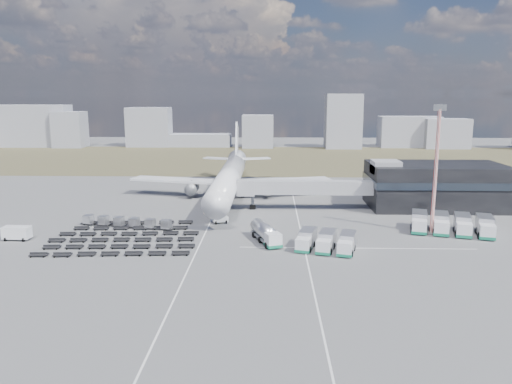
{
  "coord_description": "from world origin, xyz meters",
  "views": [
    {
      "loc": [
        10.15,
        -89.34,
        25.64
      ],
      "look_at": [
        6.97,
        20.4,
        4.0
      ],
      "focal_mm": 35.0,
      "sensor_mm": 36.0,
      "label": 1
    }
  ],
  "objects": [
    {
      "name": "grass_strip",
      "position": [
        0.0,
        110.0,
        0.01
      ],
      "size": [
        420.0,
        90.0,
        0.01
      ],
      "primitive_type": "cube",
      "color": "#4D462E",
      "rests_on": "ground"
    },
    {
      "name": "service_trucks_near",
      "position": [
        19.55,
        -9.23,
        1.53
      ],
      "size": [
        10.8,
        9.25,
        2.81
      ],
      "rotation": [
        0.0,
        0.0,
        -0.28
      ],
      "color": "white",
      "rests_on": "ground"
    },
    {
      "name": "jet_bridge",
      "position": [
        15.9,
        20.42,
        5.05
      ],
      "size": [
        30.3,
        3.8,
        7.05
      ],
      "color": "#939399",
      "rests_on": "ground"
    },
    {
      "name": "pushback_tug",
      "position": [
        0.13,
        8.0,
        0.69
      ],
      "size": [
        3.39,
        2.56,
        1.39
      ],
      "primitive_type": "cube",
      "rotation": [
        0.0,
        0.0,
        0.32
      ],
      "color": "white",
      "rests_on": "ground"
    },
    {
      "name": "airliner",
      "position": [
        0.0,
        32.38,
        5.29
      ],
      "size": [
        51.59,
        64.53,
        17.62
      ],
      "color": "white",
      "rests_on": "ground"
    },
    {
      "name": "baggage_dollies",
      "position": [
        -16.22,
        -3.58,
        0.34
      ],
      "size": [
        27.24,
        22.73,
        0.68
      ],
      "rotation": [
        0.0,
        0.0,
        0.06
      ],
      "color": "black",
      "rests_on": "ground"
    },
    {
      "name": "lane_markings",
      "position": [
        9.77,
        3.0,
        0.01
      ],
      "size": [
        47.12,
        110.0,
        0.01
      ],
      "color": "silver",
      "rests_on": "ground"
    },
    {
      "name": "ground",
      "position": [
        0.0,
        0.0,
        0.0
      ],
      "size": [
        420.0,
        420.0,
        0.0
      ],
      "primitive_type": "plane",
      "color": "#565659",
      "rests_on": "ground"
    },
    {
      "name": "fuel_tanker",
      "position": [
        9.41,
        -4.88,
        1.61
      ],
      "size": [
        5.8,
        10.25,
        3.23
      ],
      "rotation": [
        0.0,
        0.0,
        0.35
      ],
      "color": "white",
      "rests_on": "ground"
    },
    {
      "name": "catering_truck",
      "position": [
        6.36,
        40.82,
        1.34
      ],
      "size": [
        3.82,
        6.12,
        2.61
      ],
      "rotation": [
        0.0,
        0.0,
        -0.28
      ],
      "color": "white",
      "rests_on": "ground"
    },
    {
      "name": "service_trucks_far",
      "position": [
        44.17,
        1.96,
        1.72
      ],
      "size": [
        15.89,
        11.47,
        3.17
      ],
      "rotation": [
        0.0,
        0.0,
        -0.28
      ],
      "color": "white",
      "rests_on": "ground"
    },
    {
      "name": "terminal",
      "position": [
        47.77,
        23.96,
        5.25
      ],
      "size": [
        30.4,
        16.4,
        11.0
      ],
      "color": "black",
      "rests_on": "ground"
    },
    {
      "name": "floodlight_mast",
      "position": [
        40.27,
        1.3,
        11.94
      ],
      "size": [
        2.27,
        1.84,
        23.82
      ],
      "rotation": [
        0.0,
        0.0,
        -0.34
      ],
      "color": "#AE241B",
      "rests_on": "ground"
    },
    {
      "name": "skyline",
      "position": [
        -18.83,
        153.56,
        8.8
      ],
      "size": [
        303.12,
        20.65,
        25.78
      ],
      "color": "#9697A3",
      "rests_on": "ground"
    },
    {
      "name": "uld_row",
      "position": [
        -17.86,
        4.23,
        1.05
      ],
      "size": [
        19.3,
        5.6,
        1.76
      ],
      "rotation": [
        0.0,
        0.0,
        -0.21
      ],
      "color": "black",
      "rests_on": "ground"
    },
    {
      "name": "utility_van",
      "position": [
        -34.98,
        -4.91,
        1.24
      ],
      "size": [
        4.77,
        2.26,
        2.48
      ],
      "primitive_type": "cube",
      "rotation": [
        0.0,
        0.0,
        -0.03
      ],
      "color": "white",
      "rests_on": "ground"
    }
  ]
}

